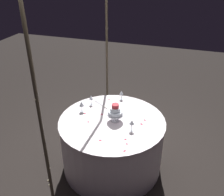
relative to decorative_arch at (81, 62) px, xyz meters
The scene contains 19 objects.
ground_plane 1.63m from the decorative_arch, 90.00° to the right, with size 12.00×12.00×0.00m, color black.
decorative_arch is the anchor object (origin of this frame).
main_table 1.25m from the decorative_arch, 90.00° to the right, with size 1.44×1.44×0.79m.
tiered_cake 0.78m from the decorative_arch, 90.34° to the right, with size 0.22×0.22×0.26m.
wine_glass_0 0.97m from the decorative_arch, 31.35° to the right, with size 0.06×0.06×0.15m.
wine_glass_1 0.74m from the decorative_arch, ahead, with size 0.06×0.06×0.16m.
wine_glass_2 0.67m from the decorative_arch, 39.97° to the left, with size 0.07×0.07×0.16m.
wine_glass_3 0.98m from the decorative_arch, 101.38° to the right, with size 0.07×0.07×0.16m.
cake_knife 0.86m from the decorative_arch, 21.51° to the right, with size 0.18×0.26×0.01m.
rose_petal_0 0.82m from the decorative_arch, 67.01° to the right, with size 0.03×0.02×0.00m, color #E02D47.
rose_petal_1 1.12m from the decorative_arch, 87.64° to the right, with size 0.04×0.03×0.00m, color #E02D47.
rose_petal_2 0.96m from the decorative_arch, 19.19° to the right, with size 0.03×0.02×0.00m, color #E02D47.
rose_petal_3 1.15m from the decorative_arch, 119.95° to the right, with size 0.03×0.02×0.00m, color #E02D47.
rose_petal_4 0.80m from the decorative_arch, 139.14° to the right, with size 0.03×0.02×0.00m, color #E02D47.
rose_petal_5 0.78m from the decorative_arch, 12.69° to the left, with size 0.03×0.02×0.00m, color #E02D47.
rose_petal_6 0.99m from the decorative_arch, 137.72° to the right, with size 0.03×0.02×0.00m, color #E02D47.
rose_petal_7 1.15m from the decorative_arch, 80.47° to the right, with size 0.04×0.03×0.00m, color #E02D47.
rose_petal_8 1.20m from the decorative_arch, 126.63° to the right, with size 0.03×0.02×0.00m, color #E02D47.
rose_petal_9 1.10m from the decorative_arch, 116.24° to the right, with size 0.03×0.02×0.00m, color #E02D47.
Camera 1 is at (-2.68, -0.88, 2.70)m, focal length 40.47 mm.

